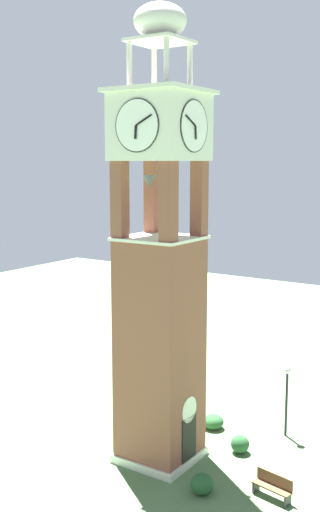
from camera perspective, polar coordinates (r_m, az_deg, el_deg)
ground at (r=27.80m, az=-0.00°, el=-18.40°), size 80.00×80.00×0.00m
clock_tower at (r=25.19m, az=0.00°, el=-2.26°), size 3.49×3.49×19.07m
park_bench at (r=25.15m, az=10.52°, el=-20.46°), size 0.74×1.65×0.95m
lamp_post at (r=29.42m, az=11.82°, el=-11.90°), size 0.36×0.36×3.40m
trash_bin at (r=32.34m, az=1.20°, el=-13.56°), size 0.52×0.52×0.80m
shrub_near_entry at (r=25.13m, az=3.98°, el=-20.56°), size 0.92×0.92×0.80m
shrub_left_of_tower at (r=28.28m, az=7.51°, el=-17.08°), size 0.82×0.82×0.80m
shrub_behind_bench at (r=30.43m, az=5.00°, el=-15.21°), size 1.01×1.01×0.68m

